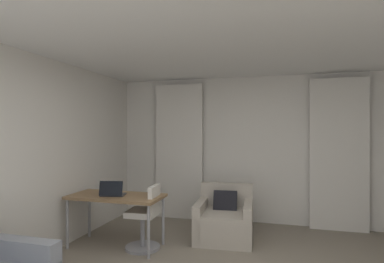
{
  "coord_description": "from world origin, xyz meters",
  "views": [
    {
      "loc": [
        0.47,
        -2.72,
        1.64
      ],
      "look_at": [
        -0.62,
        1.13,
        1.63
      ],
      "focal_mm": 29.58,
      "sensor_mm": 36.0,
      "label": 1
    }
  ],
  "objects_px": {
    "desk": "(116,200)",
    "laptop": "(113,193)",
    "armchair": "(225,221)",
    "desk_chair": "(145,221)"
  },
  "relations": [
    {
      "from": "armchair",
      "to": "laptop",
      "type": "xyz_separation_m",
      "value": [
        -1.43,
        -0.81,
        0.5
      ]
    },
    {
      "from": "desk",
      "to": "laptop",
      "type": "height_order",
      "value": "laptop"
    },
    {
      "from": "armchair",
      "to": "desk_chair",
      "type": "xyz_separation_m",
      "value": [
        -0.98,
        -0.71,
        0.12
      ]
    },
    {
      "from": "desk",
      "to": "laptop",
      "type": "xyz_separation_m",
      "value": [
        -0.02,
        -0.07,
        0.11
      ]
    },
    {
      "from": "laptop",
      "to": "desk_chair",
      "type": "bearing_deg",
      "value": 12.24
    },
    {
      "from": "armchair",
      "to": "desk",
      "type": "xyz_separation_m",
      "value": [
        -1.41,
        -0.74,
        0.39
      ]
    },
    {
      "from": "desk",
      "to": "desk_chair",
      "type": "relative_size",
      "value": 1.49
    },
    {
      "from": "desk",
      "to": "laptop",
      "type": "distance_m",
      "value": 0.13
    },
    {
      "from": "desk_chair",
      "to": "laptop",
      "type": "xyz_separation_m",
      "value": [
        -0.45,
        -0.1,
        0.38
      ]
    },
    {
      "from": "armchair",
      "to": "desk_chair",
      "type": "bearing_deg",
      "value": -144.04
    }
  ]
}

